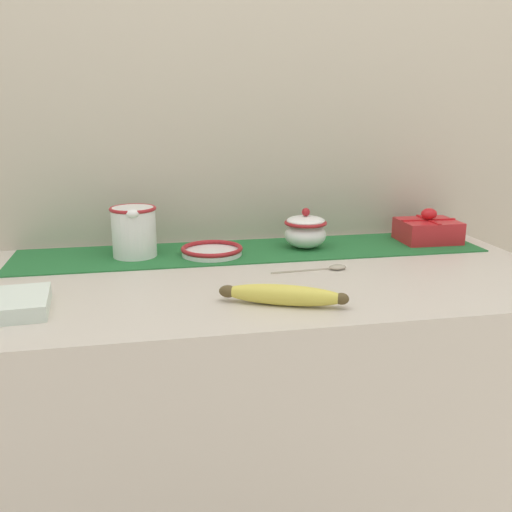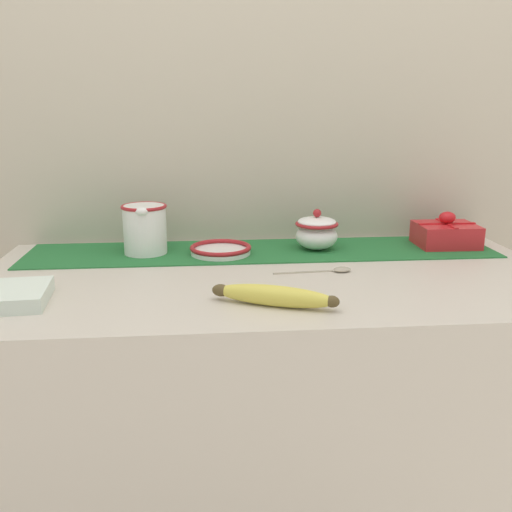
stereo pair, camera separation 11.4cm
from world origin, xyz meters
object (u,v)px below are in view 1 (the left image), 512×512
(cream_pitcher, at_px, (134,230))
(napkin_stack, at_px, (6,305))
(small_dish, at_px, (212,251))
(banana, at_px, (283,295))
(spoon, at_px, (332,268))
(gift_box, at_px, (428,230))
(sugar_bowl, at_px, (305,231))

(cream_pitcher, bearing_deg, napkin_stack, -123.11)
(small_dish, bearing_deg, cream_pitcher, 171.80)
(banana, distance_m, spoon, 0.25)
(napkin_stack, height_order, gift_box, gift_box)
(cream_pitcher, relative_size, spoon, 0.75)
(sugar_bowl, relative_size, banana, 0.47)
(napkin_stack, bearing_deg, spoon, 12.48)
(spoon, height_order, napkin_stack, napkin_stack)
(cream_pitcher, bearing_deg, gift_box, 0.33)
(cream_pitcher, height_order, sugar_bowl, cream_pitcher)
(cream_pitcher, distance_m, sugar_bowl, 0.41)
(gift_box, bearing_deg, spoon, -148.89)
(spoon, height_order, gift_box, gift_box)
(sugar_bowl, xyz_separation_m, small_dish, (-0.23, -0.02, -0.03))
(sugar_bowl, xyz_separation_m, banana, (-0.15, -0.38, -0.03))
(sugar_bowl, height_order, spoon, sugar_bowl)
(napkin_stack, bearing_deg, cream_pitcher, 56.89)
(sugar_bowl, bearing_deg, small_dish, -174.15)
(cream_pitcher, bearing_deg, sugar_bowl, -0.21)
(cream_pitcher, xyz_separation_m, gift_box, (0.73, 0.00, -0.03))
(spoon, distance_m, gift_box, 0.37)
(spoon, xyz_separation_m, napkin_stack, (-0.63, -0.14, 0.01))
(cream_pitcher, distance_m, spoon, 0.46)
(sugar_bowl, xyz_separation_m, spoon, (0.01, -0.19, -0.04))
(sugar_bowl, relative_size, napkin_stack, 0.74)
(napkin_stack, bearing_deg, gift_box, 19.30)
(banana, bearing_deg, spoon, 51.18)
(napkin_stack, relative_size, gift_box, 0.97)
(small_dish, distance_m, banana, 0.37)
(sugar_bowl, distance_m, small_dish, 0.24)
(cream_pitcher, distance_m, gift_box, 0.74)
(banana, bearing_deg, small_dish, 102.81)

